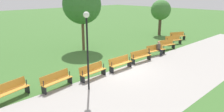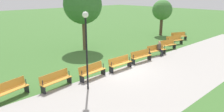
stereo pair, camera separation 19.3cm
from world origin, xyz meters
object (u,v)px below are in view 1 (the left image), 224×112
at_px(bench_3, 156,50).
at_px(bench_6, 93,71).
at_px(bench_2, 166,44).
at_px(bench_7, 56,80).
at_px(bench_1, 173,40).
at_px(bench_4, 141,56).
at_px(tree_1, 161,10).
at_px(bench_0, 178,36).
at_px(person_seated, 159,48).
at_px(tree_0, 82,5).
at_px(bench_5, 120,63).
at_px(bench_8, 10,90).
at_px(lamp_post, 87,38).

xyz_separation_m(bench_3, bench_6, (7.16, 0.27, 0.00)).
distance_m(bench_2, bench_7, 11.89).
bearing_deg(bench_1, bench_7, 21.68).
distance_m(bench_4, tree_1, 11.79).
height_order(bench_0, person_seated, person_seated).
bearing_deg(tree_1, tree_0, -4.15).
bearing_deg(bench_5, tree_0, -102.29).
bearing_deg(bench_5, tree_1, -157.15).
height_order(bench_3, person_seated, person_seated).
height_order(bench_6, tree_0, tree_0).
distance_m(bench_1, bench_6, 11.89).
distance_m(bench_4, bench_8, 9.53).
bearing_deg(bench_2, bench_0, -149.69).
bearing_deg(bench_4, person_seated, -173.74).
distance_m(bench_6, person_seated, 7.40).
bearing_deg(bench_3, bench_0, -156.19).
bearing_deg(person_seated, tree_0, -49.70).
bearing_deg(bench_5, bench_7, -4.32).
height_order(bench_4, bench_6, same).
height_order(bench_3, bench_5, same).
bearing_deg(bench_0, bench_6, 30.34).
relative_size(bench_1, bench_6, 1.01).
bearing_deg(bench_5, bench_1, -171.36).
distance_m(bench_8, tree_0, 10.65).
bearing_deg(bench_0, bench_3, 36.83).
height_order(bench_0, bench_5, same).
relative_size(bench_0, bench_7, 0.99).
bearing_deg(tree_1, bench_8, 12.87).
xyz_separation_m(bench_1, tree_1, (-3.19, -3.88, 2.65)).
xyz_separation_m(bench_5, lamp_post, (3.57, 1.04, 2.47)).
xyz_separation_m(bench_0, lamp_post, (15.25, 3.27, 2.47)).
xyz_separation_m(bench_3, person_seated, (-0.24, 0.18, 0.16)).
height_order(bench_2, tree_1, tree_1).
xyz_separation_m(bench_1, bench_4, (7.03, 1.34, 0.00)).
bearing_deg(bench_5, bench_6, -2.16).
bearing_deg(bench_4, bench_1, -164.86).
height_order(bench_4, bench_7, same).
height_order(bench_0, bench_6, same).
bearing_deg(bench_2, bench_5, 19.50).
relative_size(bench_2, person_seated, 1.65).
relative_size(bench_4, lamp_post, 0.45).
bearing_deg(bench_5, bench_4, -177.84).
bearing_deg(bench_7, bench_5, 167.00).
relative_size(bench_1, tree_1, 0.45).
height_order(bench_2, bench_7, same).
xyz_separation_m(bench_0, bench_3, (6.91, 1.87, 0.00)).
relative_size(bench_4, bench_6, 1.00).
distance_m(bench_0, bench_6, 14.23).
bearing_deg(bench_8, bench_0, 171.30).
height_order(bench_1, bench_7, same).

